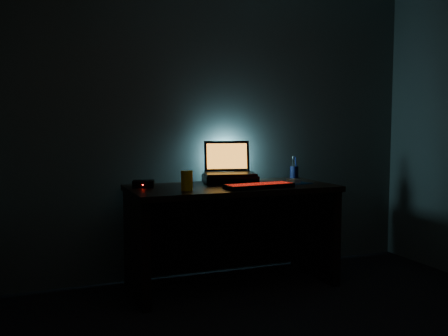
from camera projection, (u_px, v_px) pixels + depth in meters
The scene contains 10 objects.
room at pixel (376, 112), 2.11m from camera, with size 3.50×4.00×2.50m.
desk at pixel (229, 219), 3.73m from camera, with size 1.50×0.70×0.75m.
riser at pixel (230, 179), 3.83m from camera, with size 0.40×0.30×0.06m, color black.
laptop at pixel (229, 167), 3.87m from camera, with size 0.42×0.35×0.26m.
keyboard at pixel (259, 186), 3.52m from camera, with size 0.51×0.21×0.03m.
mousepad at pixel (293, 183), 3.80m from camera, with size 0.22×0.20×0.00m, color navy.
mouse at pixel (293, 181), 3.80m from camera, with size 0.06×0.10×0.03m, color #98999D.
pen_cup at pixel (294, 172), 4.16m from camera, with size 0.07×0.07×0.10m, color black.
juice_glass at pixel (187, 181), 3.37m from camera, with size 0.08×0.08×0.14m, color yellow.
router at pixel (143, 184), 3.55m from camera, with size 0.18×0.16×0.05m.
Camera 1 is at (-1.37, -1.75, 1.20)m, focal length 40.00 mm.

